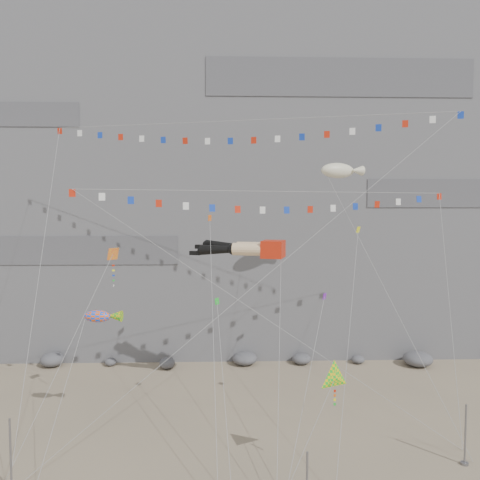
% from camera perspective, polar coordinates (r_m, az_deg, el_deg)
% --- Properties ---
extents(ground, '(120.00, 120.00, 0.00)m').
position_cam_1_polar(ground, '(35.13, 1.82, -23.74)').
color(ground, gray).
rests_on(ground, ground).
extents(cliff, '(80.00, 28.00, 50.00)m').
position_cam_1_polar(cliff, '(63.82, 0.04, 11.55)').
color(cliff, slate).
rests_on(cliff, ground).
extents(talus_boulders, '(60.00, 3.00, 1.20)m').
position_cam_1_polar(talus_boulders, '(50.63, 0.58, -14.29)').
color(talus_boulders, '#5A5A5F').
rests_on(talus_boulders, ground).
extents(anchor_pole_left, '(0.12, 0.12, 4.28)m').
position_cam_1_polar(anchor_pole_left, '(32.28, -26.17, -22.46)').
color(anchor_pole_left, slate).
rests_on(anchor_pole_left, ground).
extents(anchor_pole_right, '(0.12, 0.12, 3.93)m').
position_cam_1_polar(anchor_pole_right, '(35.10, 25.77, -20.58)').
color(anchor_pole_right, slate).
rests_on(anchor_pole_right, ground).
extents(legs_kite, '(7.86, 16.34, 18.88)m').
position_cam_1_polar(legs_kite, '(37.66, 0.91, -1.06)').
color(legs_kite, red).
rests_on(legs_kite, ground).
extents(flag_banner_upper, '(33.05, 17.80, 30.54)m').
position_cam_1_polar(flag_banner_upper, '(40.30, 0.21, 14.34)').
color(flag_banner_upper, red).
rests_on(flag_banner_upper, ground).
extents(flag_banner_lower, '(29.45, 10.36, 22.41)m').
position_cam_1_polar(flag_banner_lower, '(37.10, 4.29, 5.90)').
color(flag_banner_lower, red).
rests_on(flag_banner_lower, ground).
extents(harlequin_kite, '(5.90, 8.37, 15.65)m').
position_cam_1_polar(harlequin_kite, '(35.12, -15.25, -1.73)').
color(harlequin_kite, red).
rests_on(harlequin_kite, ground).
extents(fish_windsock, '(3.73, 6.97, 10.83)m').
position_cam_1_polar(fish_windsock, '(35.04, -17.02, -8.91)').
color(fish_windsock, '#FF5A0D').
rests_on(fish_windsock, ground).
extents(delta_kite, '(4.81, 3.43, 8.17)m').
position_cam_1_polar(delta_kite, '(28.83, 11.49, -16.21)').
color(delta_kite, yellow).
rests_on(delta_kite, ground).
extents(blimp_windsock, '(8.14, 14.51, 24.31)m').
position_cam_1_polar(blimp_windsock, '(42.88, 11.84, 8.23)').
color(blimp_windsock, beige).
rests_on(blimp_windsock, ground).
extents(small_kite_a, '(1.52, 15.26, 21.33)m').
position_cam_1_polar(small_kite_a, '(38.35, -3.69, 2.16)').
color(small_kite_a, '#DE5912').
rests_on(small_kite_a, ground).
extents(small_kite_b, '(4.73, 10.01, 14.10)m').
position_cam_1_polar(small_kite_b, '(35.61, 10.20, -7.10)').
color(small_kite_b, purple).
rests_on(small_kite_b, ground).
extents(small_kite_c, '(1.63, 10.64, 13.68)m').
position_cam_1_polar(small_kite_c, '(35.42, -2.80, -7.80)').
color(small_kite_c, green).
rests_on(small_kite_c, ground).
extents(small_kite_d, '(5.74, 14.56, 20.69)m').
position_cam_1_polar(small_kite_d, '(40.22, 14.18, 0.85)').
color(small_kite_d, yellow).
rests_on(small_kite_d, ground).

